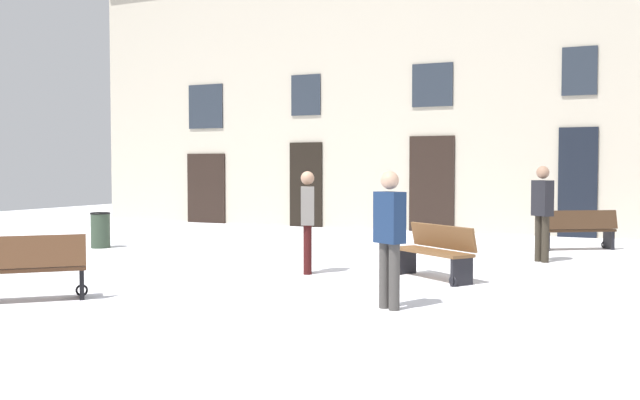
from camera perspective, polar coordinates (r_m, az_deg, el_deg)
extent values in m
plane|color=white|center=(12.06, -3.73, -5.99)|extent=(36.24, 36.24, 0.00)
cube|color=#BCB29E|center=(20.69, 9.01, 8.67)|extent=(22.65, 0.40, 7.97)
cube|color=black|center=(23.60, -8.84, 0.91)|extent=(1.40, 0.08, 2.20)
cube|color=#262D38|center=(23.66, -8.88, 7.20)|extent=(1.26, 0.06, 1.39)
cube|color=black|center=(21.80, -1.09, 1.20)|extent=(1.06, 0.08, 2.51)
cube|color=#262D38|center=(21.90, -1.10, 8.17)|extent=(0.95, 0.06, 1.20)
cube|color=black|center=(20.38, 8.69, 1.25)|extent=(1.27, 0.08, 2.64)
cube|color=#262D38|center=(20.49, 8.74, 8.84)|extent=(1.14, 0.06, 1.18)
cube|color=black|center=(19.63, 19.42, 1.30)|extent=(0.95, 0.08, 2.79)
cube|color=#262D38|center=(19.77, 19.55, 9.45)|extent=(0.85, 0.06, 1.22)
cylinder|color=#2D3D2D|center=(16.93, -16.72, -2.32)|extent=(0.42, 0.42, 0.75)
torus|color=black|center=(16.90, -16.73, -0.99)|extent=(0.45, 0.45, 0.04)
cube|color=#3D2819|center=(16.81, 19.38, -2.23)|extent=(1.57, 1.23, 0.05)
cube|color=#3D2819|center=(16.62, 19.70, -1.45)|extent=(1.40, 0.99, 0.40)
cube|color=black|center=(17.18, 21.55, -2.87)|extent=(0.26, 0.35, 0.42)
torus|color=black|center=(17.34, 21.28, -3.25)|extent=(0.16, 0.12, 0.17)
cube|color=black|center=(16.50, 17.09, -3.02)|extent=(0.26, 0.35, 0.42)
torus|color=black|center=(16.66, 16.85, -3.42)|extent=(0.16, 0.12, 0.17)
cube|color=brown|center=(11.84, 8.74, -4.00)|extent=(1.51, 1.23, 0.05)
cube|color=brown|center=(11.94, 9.50, -2.83)|extent=(1.32, 0.97, 0.38)
cube|color=black|center=(12.42, 6.69, -4.71)|extent=(0.28, 0.36, 0.45)
torus|color=black|center=(12.34, 6.05, -5.43)|extent=(0.16, 0.12, 0.17)
cube|color=black|center=(11.33, 10.98, -5.46)|extent=(0.28, 0.36, 0.45)
torus|color=black|center=(11.24, 10.31, -6.25)|extent=(0.16, 0.12, 0.17)
cube|color=#51331E|center=(10.63, -22.18, -5.01)|extent=(1.48, 1.44, 0.05)
cube|color=#51331E|center=(10.40, -22.27, -3.77)|extent=(1.27, 1.23, 0.43)
cube|color=black|center=(10.64, -18.05, -6.11)|extent=(0.31, 0.32, 0.43)
torus|color=black|center=(10.82, -18.05, -6.69)|extent=(0.14, 0.14, 0.17)
cylinder|color=#350F0F|center=(12.43, -0.98, -3.80)|extent=(0.14, 0.14, 0.83)
cylinder|color=#350F0F|center=(12.26, -0.98, -3.89)|extent=(0.14, 0.14, 0.83)
cube|color=slate|center=(12.28, -0.98, -0.44)|extent=(0.37, 0.44, 0.64)
sphere|color=#9E755B|center=(12.27, -0.98, 1.72)|extent=(0.23, 0.23, 0.23)
cylinder|color=#2D271E|center=(14.39, 17.13, -2.95)|extent=(0.14, 0.14, 0.87)
cylinder|color=#2D271E|center=(14.52, 16.64, -2.89)|extent=(0.14, 0.14, 0.87)
cube|color=black|center=(14.40, 16.92, 0.14)|extent=(0.43, 0.41, 0.67)
sphere|color=#9E755B|center=(14.39, 16.95, 2.07)|extent=(0.24, 0.24, 0.24)
cylinder|color=#403D3A|center=(9.29, 5.80, -5.98)|extent=(0.14, 0.14, 0.84)
cylinder|color=#403D3A|center=(9.42, 5.04, -5.86)|extent=(0.14, 0.14, 0.84)
cube|color=navy|center=(9.27, 5.44, -1.36)|extent=(0.44, 0.37, 0.65)
sphere|color=tan|center=(9.25, 5.45, 1.55)|extent=(0.23, 0.23, 0.23)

